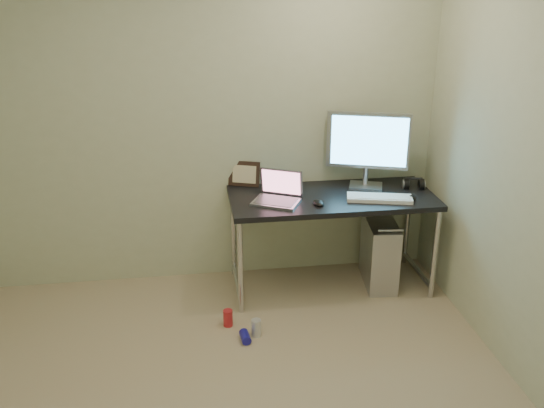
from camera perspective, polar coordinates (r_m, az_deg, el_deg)
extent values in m
cube|color=beige|center=(4.53, -6.36, 7.62)|extent=(3.50, 0.02, 2.50)
cube|color=black|center=(4.49, 5.69, 0.56)|extent=(1.51, 0.66, 0.04)
cylinder|color=silver|center=(4.28, -2.99, -6.03)|extent=(0.04, 0.04, 0.71)
cylinder|color=silver|center=(4.80, -3.65, -2.81)|extent=(0.04, 0.04, 0.71)
cylinder|color=silver|center=(4.61, 15.07, -4.64)|extent=(0.04, 0.04, 0.71)
cylinder|color=silver|center=(5.09, 12.61, -1.79)|extent=(0.04, 0.04, 0.71)
cylinder|color=silver|center=(4.66, -3.27, -7.36)|extent=(0.04, 0.58, 0.04)
cylinder|color=silver|center=(4.97, 13.49, -6.02)|extent=(0.04, 0.58, 0.04)
cube|color=silver|center=(4.78, 10.07, -4.48)|extent=(0.27, 0.52, 0.52)
cylinder|color=#B7B8BF|center=(4.49, 11.10, -2.44)|extent=(0.19, 0.04, 0.02)
cylinder|color=#B7B8BF|center=(4.85, 9.55, -0.47)|extent=(0.19, 0.04, 0.02)
cylinder|color=black|center=(4.95, 8.65, -1.63)|extent=(0.01, 0.16, 0.69)
cylinder|color=black|center=(4.97, 9.70, -1.87)|extent=(0.02, 0.11, 0.71)
cylinder|color=red|center=(4.27, -4.17, -10.65)|extent=(0.08, 0.08, 0.12)
cylinder|color=silver|center=(4.16, -1.49, -11.57)|extent=(0.07, 0.07, 0.12)
cylinder|color=#1E1AA4|center=(4.13, -2.54, -12.38)|extent=(0.07, 0.12, 0.06)
cube|color=#B7B8BF|center=(4.32, 0.38, 0.19)|extent=(0.38, 0.34, 0.02)
cube|color=slate|center=(4.31, 0.38, 0.31)|extent=(0.33, 0.29, 0.00)
cube|color=gray|center=(4.39, 0.89, 2.09)|extent=(0.30, 0.18, 0.20)
cube|color=#7D4653|center=(4.38, 0.90, 2.06)|extent=(0.27, 0.16, 0.18)
cube|color=#B7B8BF|center=(4.68, 8.82, 1.69)|extent=(0.29, 0.25, 0.02)
cylinder|color=#B7B8BF|center=(4.68, 8.80, 2.66)|extent=(0.04, 0.04, 0.13)
cube|color=#B7B8BF|center=(4.59, 9.04, 5.92)|extent=(0.60, 0.23, 0.43)
cube|color=#56BFF9|center=(4.56, 9.12, 5.84)|extent=(0.53, 0.19, 0.37)
cube|color=white|center=(4.44, 10.08, 0.55)|extent=(0.49, 0.26, 0.03)
ellipsoid|color=black|center=(4.50, 12.94, 0.65)|extent=(0.09, 0.12, 0.04)
ellipsoid|color=black|center=(4.30, 4.39, 0.20)|extent=(0.09, 0.13, 0.04)
cylinder|color=black|center=(4.71, 12.54, 1.75)|extent=(0.06, 0.10, 0.10)
cylinder|color=black|center=(4.75, 13.83, 1.81)|extent=(0.06, 0.10, 0.10)
cube|color=black|center=(4.71, 13.24, 2.37)|extent=(0.12, 0.04, 0.01)
cube|color=black|center=(4.63, -2.64, 2.86)|extent=(0.25, 0.15, 0.19)
cylinder|color=silver|center=(4.66, -0.41, 2.31)|extent=(0.01, 0.01, 0.09)
cylinder|color=white|center=(4.64, -0.41, 2.94)|extent=(0.04, 0.04, 0.04)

